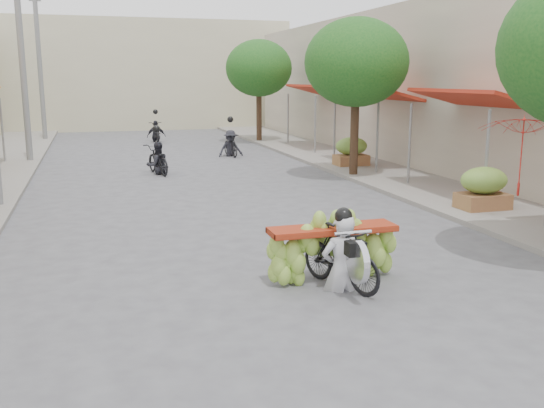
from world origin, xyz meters
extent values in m
cube|color=gray|center=(7.00, 15.00, 0.06)|extent=(4.00, 60.00, 0.12)
cylinder|color=slate|center=(-6.30, 20.80, 1.27)|extent=(0.08, 0.08, 2.55)
cube|color=#B5A896|center=(12.00, 14.00, 3.00)|extent=(8.00, 40.00, 6.00)
cube|color=#A32715|center=(7.12, 10.00, 2.75)|extent=(1.77, 4.20, 0.53)
cylinder|color=slate|center=(6.30, 8.10, 1.27)|extent=(0.08, 0.08, 2.55)
cylinder|color=slate|center=(6.30, 11.90, 1.27)|extent=(0.08, 0.08, 2.55)
cube|color=#A32715|center=(7.12, 16.00, 2.75)|extent=(1.77, 4.20, 0.53)
cylinder|color=slate|center=(6.30, 14.10, 1.27)|extent=(0.08, 0.08, 2.55)
cylinder|color=slate|center=(6.30, 17.90, 1.27)|extent=(0.08, 0.08, 2.55)
cube|color=#A32715|center=(7.12, 22.00, 2.75)|extent=(1.77, 4.20, 0.53)
cylinder|color=slate|center=(6.30, 20.10, 1.27)|extent=(0.08, 0.08, 2.55)
cylinder|color=slate|center=(6.30, 23.90, 1.27)|extent=(0.08, 0.08, 2.55)
cube|color=beige|center=(0.00, 38.00, 3.50)|extent=(20.00, 6.00, 7.00)
cylinder|color=slate|center=(-5.40, 21.00, 4.00)|extent=(0.24, 0.24, 8.00)
cylinder|color=slate|center=(-5.40, 30.00, 4.00)|extent=(0.24, 0.24, 8.00)
cube|color=slate|center=(-5.40, 30.00, 7.20)|extent=(0.60, 0.08, 0.08)
cylinder|color=#3A2719|center=(5.40, 14.00, 1.60)|extent=(0.28, 0.28, 3.20)
ellipsoid|color=#22591B|center=(5.40, 14.00, 3.80)|extent=(3.40, 3.40, 2.90)
cylinder|color=#3A2719|center=(5.40, 26.00, 1.60)|extent=(0.28, 0.28, 3.20)
ellipsoid|color=#22591B|center=(5.40, 26.00, 3.80)|extent=(3.40, 3.40, 2.90)
cube|color=brown|center=(6.20, 8.00, 0.37)|extent=(1.20, 0.80, 0.50)
ellipsoid|color=olive|center=(6.20, 8.00, 0.95)|extent=(1.20, 0.88, 0.66)
cube|color=brown|center=(6.20, 16.00, 0.37)|extent=(1.20, 0.80, 0.50)
ellipsoid|color=olive|center=(6.20, 16.00, 0.95)|extent=(1.20, 0.88, 0.66)
imported|color=black|center=(0.68, 3.95, 0.51)|extent=(1.10, 1.80, 1.03)
cylinder|color=silver|center=(0.68, 3.30, 0.62)|extent=(0.10, 0.66, 0.66)
cube|color=black|center=(0.68, 3.40, 0.80)|extent=(0.28, 0.22, 0.22)
cylinder|color=silver|center=(0.68, 3.50, 1.02)|extent=(0.60, 0.05, 0.05)
cube|color=maroon|center=(0.68, 4.30, 0.88)|extent=(2.12, 0.55, 0.10)
imported|color=silver|center=(0.68, 3.90, 1.22)|extent=(0.66, 0.49, 1.84)
sphere|color=black|center=(0.68, 3.87, 2.11)|extent=(0.28, 0.28, 0.28)
imported|color=red|center=(6.17, 6.63, 2.52)|extent=(2.43, 2.43, 1.83)
imported|color=white|center=(6.23, 16.45, 1.05)|extent=(1.00, 0.69, 1.87)
imported|color=black|center=(-0.85, 16.63, 0.50)|extent=(1.04, 1.89, 1.00)
imported|color=#23232A|center=(-0.85, 16.63, 1.12)|extent=(0.88, 0.65, 1.65)
sphere|color=black|center=(-0.85, 16.63, 1.58)|extent=(0.26, 0.26, 0.26)
imported|color=black|center=(2.67, 20.68, 0.50)|extent=(0.66, 1.75, 1.00)
imported|color=#23232A|center=(2.67, 20.68, 1.12)|extent=(1.11, 0.66, 1.65)
sphere|color=black|center=(2.67, 20.68, 1.58)|extent=(0.26, 0.26, 0.26)
imported|color=black|center=(0.25, 27.65, 0.50)|extent=(0.71, 1.80, 1.01)
imported|color=#23232A|center=(0.25, 27.65, 1.12)|extent=(0.98, 0.57, 1.65)
sphere|color=black|center=(0.25, 27.65, 1.58)|extent=(0.26, 0.26, 0.26)
camera|label=1|loc=(-3.00, -4.60, 3.29)|focal=40.00mm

